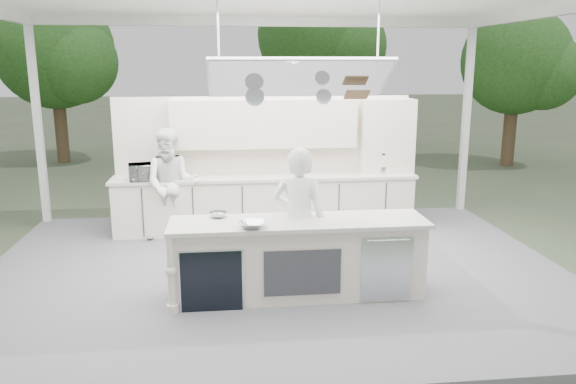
{
  "coord_description": "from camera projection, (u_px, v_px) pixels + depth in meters",
  "views": [
    {
      "loc": [
        -0.65,
        -7.33,
        2.91
      ],
      "look_at": [
        0.22,
        0.4,
        1.12
      ],
      "focal_mm": 35.0,
      "sensor_mm": 36.0,
      "label": 1
    }
  ],
  "objects": [
    {
      "name": "ground",
      "position": [
        276.0,
        277.0,
        7.82
      ],
      "size": [
        90.0,
        90.0,
        0.0
      ],
      "primitive_type": "plane",
      "color": "#445138",
      "rests_on": "ground"
    },
    {
      "name": "stage_deck",
      "position": [
        276.0,
        273.0,
        7.81
      ],
      "size": [
        8.0,
        6.0,
        0.12
      ],
      "primitive_type": "cube",
      "color": "#5A5A5E",
      "rests_on": "ground"
    },
    {
      "name": "demo_island",
      "position": [
        297.0,
        258.0,
        6.82
      ],
      "size": [
        3.1,
        0.79,
        0.95
      ],
      "color": "#EFE0CB",
      "rests_on": "stage_deck"
    },
    {
      "name": "back_counter",
      "position": [
        266.0,
        203.0,
        9.53
      ],
      "size": [
        5.08,
        0.72,
        0.95
      ],
      "color": "#EFE0CB",
      "rests_on": "stage_deck"
    },
    {
      "name": "back_wall_unit",
      "position": [
        290.0,
        143.0,
        9.56
      ],
      "size": [
        5.05,
        0.48,
        2.25
      ],
      "color": "#EFE0CB",
      "rests_on": "stage_deck"
    },
    {
      "name": "tree_cluster",
      "position": [
        240.0,
        50.0,
        16.53
      ],
      "size": [
        19.55,
        9.4,
        5.85
      ],
      "color": "brown",
      "rests_on": "ground"
    },
    {
      "name": "head_chef",
      "position": [
        299.0,
        220.0,
        6.94
      ],
      "size": [
        0.75,
        0.6,
        1.81
      ],
      "primitive_type": "imported",
      "rotation": [
        0.0,
        0.0,
        2.87
      ],
      "color": "white",
      "rests_on": "stage_deck"
    },
    {
      "name": "sous_chef",
      "position": [
        172.0,
        185.0,
        8.93
      ],
      "size": [
        0.88,
        0.68,
        1.8
      ],
      "primitive_type": "imported",
      "rotation": [
        0.0,
        0.0,
        0.0
      ],
      "color": "white",
      "rests_on": "stage_deck"
    },
    {
      "name": "toaster_oven",
      "position": [
        144.0,
        172.0,
        9.01
      ],
      "size": [
        0.55,
        0.43,
        0.27
      ],
      "primitive_type": "imported",
      "rotation": [
        0.0,
        0.0,
        0.22
      ],
      "color": "#B5B7BC",
      "rests_on": "back_counter"
    },
    {
      "name": "bowl_large",
      "position": [
        252.0,
        225.0,
        6.42
      ],
      "size": [
        0.37,
        0.37,
        0.08
      ],
      "primitive_type": "imported",
      "rotation": [
        0.0,
        0.0,
        -0.23
      ],
      "color": "silver",
      "rests_on": "demo_island"
    },
    {
      "name": "bowl_small",
      "position": [
        218.0,
        215.0,
        6.86
      ],
      "size": [
        0.29,
        0.29,
        0.07
      ],
      "primitive_type": "imported",
      "rotation": [
        0.0,
        0.0,
        -0.43
      ],
      "color": "#B4B7BC",
      "rests_on": "demo_island"
    }
  ]
}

